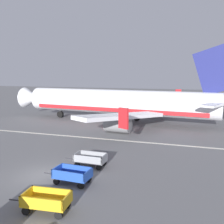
{
  "coord_description": "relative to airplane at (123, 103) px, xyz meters",
  "views": [
    {
      "loc": [
        10.53,
        -15.85,
        7.51
      ],
      "look_at": [
        0.65,
        13.97,
        2.8
      ],
      "focal_mm": 41.63,
      "sensor_mm": 36.0,
      "label": 1
    }
  ],
  "objects": [
    {
      "name": "ground_plane",
      "position": [
        0.15,
        -21.89,
        -3.05
      ],
      "size": [
        220.0,
        220.0,
        0.0
      ],
      "primitive_type": "plane",
      "color": "slate"
    },
    {
      "name": "baggage_cart_third_in_row",
      "position": [
        2.65,
        -19.09,
        -2.45
      ],
      "size": [
        3.55,
        1.41,
        1.07
      ],
      "color": "gray",
      "rests_on": "ground"
    },
    {
      "name": "airplane",
      "position": [
        0.0,
        0.0,
        0.0
      ],
      "size": [
        37.67,
        30.28,
        11.34
      ],
      "color": "silver",
      "rests_on": "ground"
    },
    {
      "name": "baggage_cart_second_in_row",
      "position": [
        2.76,
        -22.51,
        -2.45
      ],
      "size": [
        3.57,
        1.49,
        1.07
      ],
      "color": "#234CB2",
      "rests_on": "ground"
    },
    {
      "name": "baggage_cart_nearest",
      "position": [
        3.1,
        -26.26,
        -2.45
      ],
      "size": [
        3.61,
        1.64,
        1.07
      ],
      "color": "gold",
      "rests_on": "ground"
    },
    {
      "name": "apron_stripe",
      "position": [
        0.15,
        -10.41,
        -3.05
      ],
      "size": [
        120.0,
        0.36,
        0.01
      ],
      "primitive_type": "cube",
      "color": "silver",
      "rests_on": "ground"
    }
  ]
}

